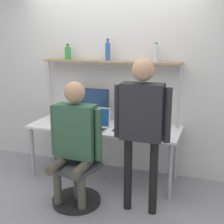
{
  "coord_description": "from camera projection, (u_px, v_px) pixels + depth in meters",
  "views": [
    {
      "loc": [
        1.41,
        -3.33,
        1.92
      ],
      "look_at": [
        0.31,
        -0.18,
        1.08
      ],
      "focal_mm": 50.0,
      "sensor_mm": 36.0,
      "label": 1
    }
  ],
  "objects": [
    {
      "name": "monitor",
      "position": [
        91.0,
        103.0,
        4.34
      ],
      "size": [
        0.53,
        0.24,
        0.46
      ],
      "color": "#333338",
      "rests_on": "desk"
    },
    {
      "name": "person_seated",
      "position": [
        75.0,
        134.0,
        3.44
      ],
      "size": [
        0.62,
        0.48,
        1.42
      ],
      "color": "#4C473D",
      "rests_on": "ground_plane"
    },
    {
      "name": "bottle_clear",
      "position": [
        156.0,
        54.0,
        3.93
      ],
      "size": [
        0.07,
        0.07,
        0.24
      ],
      "color": "silver",
      "rests_on": "shelf_unit"
    },
    {
      "name": "laptop",
      "position": [
        98.0,
        123.0,
        4.03
      ],
      "size": [
        0.3,
        0.26,
        0.27
      ],
      "color": "silver",
      "rests_on": "desk"
    },
    {
      "name": "cell_phone",
      "position": [
        115.0,
        130.0,
        3.95
      ],
      "size": [
        0.07,
        0.15,
        0.01
      ],
      "color": "silver",
      "rests_on": "desk"
    },
    {
      "name": "ground_plane",
      "position": [
        94.0,
        189.0,
        3.97
      ],
      "size": [
        12.0,
        12.0,
        0.0
      ],
      "primitive_type": "plane",
      "color": "gray"
    },
    {
      "name": "desk",
      "position": [
        104.0,
        131.0,
        4.15
      ],
      "size": [
        2.0,
        0.72,
        0.73
      ],
      "color": "white",
      "rests_on": "ground_plane"
    },
    {
      "name": "bottle_green",
      "position": [
        68.0,
        53.0,
        4.33
      ],
      "size": [
        0.08,
        0.08,
        0.21
      ],
      "color": "#2D8C3F",
      "rests_on": "shelf_unit"
    },
    {
      "name": "office_chair",
      "position": [
        78.0,
        179.0,
        3.61
      ],
      "size": [
        0.56,
        0.56,
        0.92
      ],
      "color": "black",
      "rests_on": "ground_plane"
    },
    {
      "name": "bottle_blue",
      "position": [
        108.0,
        51.0,
        4.13
      ],
      "size": [
        0.07,
        0.07,
        0.29
      ],
      "color": "#335999",
      "rests_on": "shelf_unit"
    },
    {
      "name": "shelf_unit",
      "position": [
        110.0,
        78.0,
        4.2
      ],
      "size": [
        1.9,
        0.22,
        1.57
      ],
      "color": "#997A56",
      "rests_on": "ground_plane"
    },
    {
      "name": "wall_back",
      "position": [
        114.0,
        76.0,
        4.34
      ],
      "size": [
        8.0,
        0.06,
        2.7
      ],
      "color": "silver",
      "rests_on": "ground_plane"
    },
    {
      "name": "person_standing",
      "position": [
        142.0,
        117.0,
        3.22
      ],
      "size": [
        0.61,
        0.23,
        1.68
      ],
      "color": "black",
      "rests_on": "ground_plane"
    }
  ]
}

